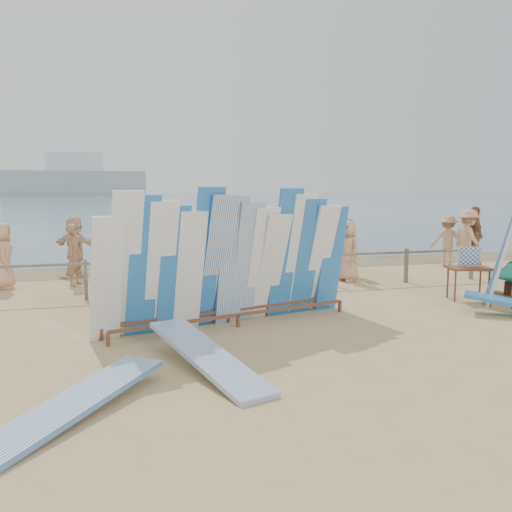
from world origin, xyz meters
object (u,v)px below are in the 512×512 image
object	(u,v)px
main_surfboard_rack	(232,264)
flat_board_a	(207,370)
beachgoer_8	(347,248)
beachgoer_4	(278,243)
beachgoer_5	(243,239)
flat_board_e	(74,415)
side_surfboard_rack	(505,247)
beach_chair_left	(276,273)
beachgoer_6	(347,251)
beachgoer_2	(139,257)
beachgoer_9	(448,240)
beachgoer_10	(474,236)
beach_chair_right	(261,273)
beachgoer_extra_0	(468,239)
beachgoer_11	(75,246)
vendor_table	(468,282)
beachgoer_0	(3,256)
beachgoer_7	(294,242)
stroller	(281,265)
beachgoer_1	(75,255)

from	to	relation	value
main_surfboard_rack	flat_board_a	world-z (taller)	main_surfboard_rack
beachgoer_8	beachgoer_4	distance (m)	1.93
beachgoer_5	flat_board_e	bearing A→B (deg)	-3.20
side_surfboard_rack	main_surfboard_rack	bearing A→B (deg)	136.18
beachgoer_8	beach_chair_left	bearing A→B (deg)	-90.05
beachgoer_6	beachgoer_2	size ratio (longest dim) A/B	0.95
beachgoer_9	beachgoer_8	bearing A→B (deg)	47.60
beachgoer_8	beachgoer_10	bearing A→B (deg)	87.91
flat_board_a	beach_chair_right	size ratio (longest dim) A/B	2.90
beachgoer_8	beachgoer_extra_0	world-z (taller)	beachgoer_extra_0
beachgoer_2	beachgoer_9	xyz separation A→B (m)	(9.84, 1.99, -0.04)
beachgoer_11	beachgoer_10	bearing A→B (deg)	-148.12
beachgoer_2	vendor_table	bearing A→B (deg)	129.17
beachgoer_0	beachgoer_7	world-z (taller)	beachgoer_0
main_surfboard_rack	stroller	bearing A→B (deg)	46.24
beachgoer_extra_0	beachgoer_9	size ratio (longest dim) A/B	1.13
beachgoer_5	beachgoer_11	bearing A→B (deg)	-64.21
beachgoer_2	beachgoer_4	size ratio (longest dim) A/B	0.90
beachgoer_0	beachgoer_2	distance (m)	3.47
stroller	beachgoer_8	bearing A→B (deg)	14.58
vendor_table	flat_board_a	distance (m)	7.13
beachgoer_1	beachgoer_6	xyz separation A→B (m)	(6.93, -1.28, 0.03)
stroller	beachgoer_0	bearing A→B (deg)	-174.44
beachgoer_0	beachgoer_7	bearing A→B (deg)	-91.65
beachgoer_10	stroller	bearing A→B (deg)	113.60
beachgoer_8	stroller	bearing A→B (deg)	-100.29
beachgoer_9	beachgoer_4	size ratio (longest dim) A/B	0.85
beachgoer_7	beachgoer_9	world-z (taller)	beachgoer_9
beach_chair_left	beachgoer_11	distance (m)	5.79
beachgoer_2	beachgoer_0	bearing A→B (deg)	-50.71
stroller	beachgoer_1	size ratio (longest dim) A/B	0.67
flat_board_a	beachgoer_extra_0	world-z (taller)	beachgoer_extra_0
flat_board_a	beachgoer_7	xyz separation A→B (m)	(4.33, 8.62, 0.80)
flat_board_e	beach_chair_left	distance (m)	8.57
stroller	beach_chair_right	bearing A→B (deg)	-143.48
vendor_table	beachgoer_6	world-z (taller)	beachgoer_6
flat_board_a	beachgoer_2	size ratio (longest dim) A/B	1.59
side_surfboard_rack	beachgoer_0	distance (m)	11.76
beachgoer_6	beachgoer_11	world-z (taller)	beachgoer_11
flat_board_a	beachgoer_9	world-z (taller)	beachgoer_9
vendor_table	beachgoer_9	world-z (taller)	beachgoer_9
beachgoer_2	beachgoer_extra_0	world-z (taller)	beachgoer_extra_0
beachgoer_6	beachgoer_8	bearing A→B (deg)	130.69
flat_board_a	stroller	xyz separation A→B (m)	(3.24, 6.58, 0.42)
beachgoer_0	beachgoer_10	distance (m)	13.78
side_surfboard_rack	beachgoer_extra_0	bearing A→B (deg)	12.52
beach_chair_right	beachgoer_7	xyz separation A→B (m)	(1.72, 2.33, 0.53)
flat_board_e	beachgoer_2	size ratio (longest dim) A/B	1.59
beachgoer_10	beachgoer_5	size ratio (longest dim) A/B	1.08
side_surfboard_rack	beachgoer_0	size ratio (longest dim) A/B	1.63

